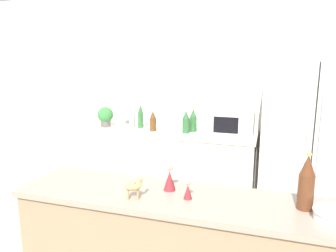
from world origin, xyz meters
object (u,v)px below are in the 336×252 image
(refrigerator, at_px, (308,146))
(back_bottle_0, at_px, (170,119))
(paper_towel_roll, at_px, (120,116))
(camel_figurine, at_px, (134,186))
(back_bottle_5, at_px, (202,124))
(wise_man_figurine_crimson, at_px, (188,191))
(back_bottle_4, at_px, (132,115))
(back_bottle_6, at_px, (153,121))
(back_bottle_3, at_px, (141,116))
(potted_plant, at_px, (105,116))
(microwave, at_px, (232,122))
(back_bottle_2, at_px, (193,120))
(back_bottle_1, at_px, (186,122))
(fruit_bowl, at_px, (334,215))
(wine_bottle, at_px, (306,183))
(wise_man_figurine_blue, at_px, (170,179))

(refrigerator, xyz_separation_m, back_bottle_0, (-1.50, 0.07, 0.18))
(paper_towel_roll, relative_size, camel_figurine, 2.17)
(back_bottle_5, distance_m, wise_man_figurine_crimson, 1.92)
(back_bottle_4, bearing_deg, back_bottle_6, -19.57)
(back_bottle_3, height_order, camel_figurine, back_bottle_3)
(potted_plant, height_order, camel_figurine, potted_plant)
(refrigerator, distance_m, camel_figurine, 2.23)
(back_bottle_3, xyz_separation_m, camel_figurine, (0.80, -2.05, -0.00))
(back_bottle_3, xyz_separation_m, back_bottle_4, (-0.11, -0.01, 0.01))
(back_bottle_3, bearing_deg, microwave, -1.12)
(back_bottle_0, relative_size, back_bottle_3, 0.96)
(back_bottle_4, xyz_separation_m, back_bottle_5, (0.89, -0.06, -0.04))
(back_bottle_2, distance_m, camel_figurine, 2.05)
(microwave, bearing_deg, back_bottle_6, -173.56)
(microwave, bearing_deg, back_bottle_0, -177.63)
(back_bottle_2, bearing_deg, camel_figurine, -86.18)
(back_bottle_1, xyz_separation_m, back_bottle_4, (-0.71, 0.10, 0.02))
(back_bottle_4, bearing_deg, potted_plant, -168.31)
(back_bottle_0, distance_m, wise_man_figurine_crimson, 2.04)
(potted_plant, height_order, microwave, microwave)
(fruit_bowl, bearing_deg, microwave, 110.20)
(back_bottle_0, bearing_deg, camel_figurine, -78.58)
(refrigerator, xyz_separation_m, wise_man_figurine_crimson, (-0.81, -1.84, 0.16))
(microwave, relative_size, fruit_bowl, 2.37)
(back_bottle_0, height_order, back_bottle_1, back_bottle_0)
(fruit_bowl, distance_m, wise_man_figurine_crimson, 0.75)
(wine_bottle, height_order, camel_figurine, wine_bottle)
(potted_plant, bearing_deg, camel_figurine, -58.02)
(back_bottle_4, height_order, fruit_bowl, back_bottle_4)
(back_bottle_2, bearing_deg, refrigerator, -5.42)
(back_bottle_3, bearing_deg, back_bottle_5, -5.20)
(potted_plant, xyz_separation_m, back_bottle_6, (0.64, -0.05, -0.02))
(potted_plant, bearing_deg, wise_man_figurine_blue, -52.28)
(refrigerator, height_order, fruit_bowl, refrigerator)
(back_bottle_1, height_order, back_bottle_2, back_bottle_2)
(back_bottle_3, distance_m, wise_man_figurine_crimson, 2.25)
(fruit_bowl, bearing_deg, potted_plant, 139.73)
(back_bottle_4, relative_size, fruit_bowl, 1.54)
(wise_man_figurine_crimson, bearing_deg, paper_towel_roll, 124.94)
(refrigerator, relative_size, back_bottle_5, 7.47)
(back_bottle_3, bearing_deg, back_bottle_6, -30.82)
(back_bottle_0, distance_m, camel_figurine, 2.04)
(refrigerator, relative_size, wine_bottle, 5.87)
(back_bottle_1, height_order, back_bottle_4, back_bottle_4)
(back_bottle_0, height_order, back_bottle_2, back_bottle_0)
(paper_towel_roll, height_order, back_bottle_1, paper_towel_roll)
(back_bottle_5, relative_size, camel_figurine, 1.90)
(back_bottle_3, relative_size, wise_man_figurine_crimson, 2.61)
(back_bottle_4, bearing_deg, back_bottle_0, -4.65)
(fruit_bowl, bearing_deg, paper_towel_roll, 136.77)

